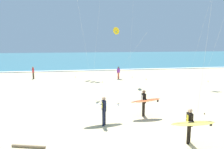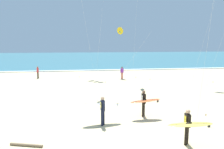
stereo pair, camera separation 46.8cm
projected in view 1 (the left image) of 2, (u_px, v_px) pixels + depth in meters
ground_plane at (148, 146)px, 9.66m from camera, size 160.00×160.00×0.00m
ocean_water at (87, 57)px, 63.96m from camera, size 160.00×60.00×0.08m
shoreline_foam at (96, 70)px, 35.02m from camera, size 160.00×0.87×0.01m
surfer_lead at (103, 107)px, 12.00m from camera, size 2.32×0.99×1.71m
surfer_trailing at (191, 123)px, 9.59m from camera, size 2.05×1.03×1.71m
surfer_third at (145, 101)px, 13.26m from camera, size 1.94×0.92×1.71m
kite_delta_golden_close at (117, 31)px, 28.19m from camera, size 3.75×3.77×6.73m
bystander_purple_top at (118, 73)px, 26.98m from camera, size 0.46×0.30×1.59m
bystander_red_top at (33, 73)px, 27.08m from camera, size 0.22×0.50×1.59m
driftwood_log at (29, 146)px, 9.45m from camera, size 1.55×0.55×0.12m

